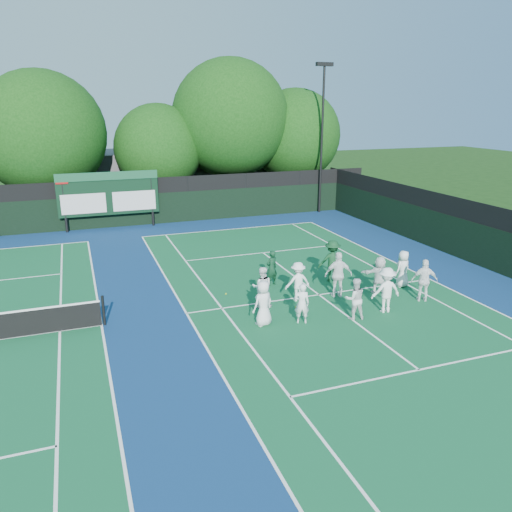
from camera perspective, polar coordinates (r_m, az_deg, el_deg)
name	(u,v)px	position (r m, az deg, el deg)	size (l,w,h in m)	color
ground	(331,304)	(19.71, 8.53, -5.43)	(120.00, 120.00, 0.00)	#15350E
court_apron	(173,315)	(18.71, -9.50, -6.71)	(34.00, 32.00, 0.01)	navy
near_court	(319,295)	(20.52, 7.20, -4.42)	(11.05, 23.85, 0.01)	#125931
back_fence	(126,205)	(32.63, -14.67, 5.64)	(34.00, 0.08, 3.00)	black
divider_fence_right	(496,243)	(25.39, 25.72, 1.37)	(0.08, 32.00, 3.00)	black
scoreboard	(108,194)	(32.00, -16.51, 6.80)	(6.00, 0.21, 3.55)	black
clubhouse	(166,176)	(40.88, -10.30, 9.02)	(18.00, 6.00, 4.00)	#525256
light_pole_right	(322,122)	(35.65, 7.60, 14.96)	(1.20, 0.30, 10.12)	black
tree_b	(45,137)	(35.59, -22.93, 12.41)	(7.99, 7.99, 9.63)	black
tree_c	(160,150)	(36.12, -10.87, 11.78)	(6.05, 6.05, 7.57)	black
tree_d	(232,122)	(37.23, -2.75, 15.10)	(8.38, 8.38, 10.67)	black
tree_e	(296,137)	(39.11, 4.57, 13.36)	(6.88, 6.88, 8.66)	black
tennis_ball_0	(296,307)	(19.16, 4.59, -5.84)	(0.07, 0.07, 0.07)	#AECA17
tennis_ball_2	(378,292)	(21.19, 13.79, -4.02)	(0.07, 0.07, 0.07)	#AECA17
tennis_ball_3	(226,294)	(20.42, -3.47, -4.34)	(0.07, 0.07, 0.07)	#AECA17
tennis_ball_5	(386,297)	(20.68, 14.59, -4.61)	(0.07, 0.07, 0.07)	#AECA17
player_front_0	(263,303)	(17.40, 0.83, -5.42)	(0.80, 0.52, 1.64)	white
player_front_1	(302,304)	(17.65, 5.26, -5.43)	(0.54, 0.35, 1.48)	white
player_front_2	(355,299)	(18.26, 11.22, -4.81)	(0.75, 0.58, 1.54)	white
player_front_3	(386,290)	(19.08, 14.63, -3.78)	(1.12, 0.64, 1.73)	white
player_front_4	(424,280)	(20.55, 18.68, -2.67)	(1.00, 0.42, 1.71)	white
player_back_0	(262,287)	(18.94, 0.69, -3.57)	(0.78, 0.61, 1.60)	white
player_back_1	(298,282)	(19.62, 4.79, -2.93)	(1.02, 0.59, 1.58)	white
player_back_2	(338,275)	(20.14, 9.40, -2.12)	(1.10, 0.46, 1.88)	white
player_back_3	(379,275)	(20.91, 13.92, -2.12)	(1.46, 0.46, 1.57)	white
player_back_4	(403,269)	(21.94, 16.43, -1.42)	(0.77, 0.50, 1.58)	white
coach_left	(272,268)	(21.20, 1.81, -1.39)	(0.56, 0.37, 1.54)	#0E341E
coach_right	(332,261)	(21.89, 8.69, -0.57)	(1.20, 0.69, 1.85)	#103C1E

